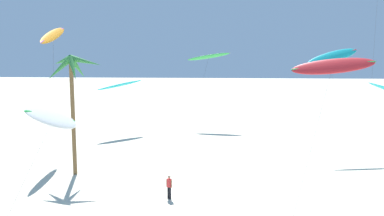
{
  "coord_description": "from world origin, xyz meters",
  "views": [
    {
      "loc": [
        1.29,
        -2.23,
        10.9
      ],
      "look_at": [
        -0.01,
        19.58,
        7.78
      ],
      "focal_mm": 39.75,
      "sensor_mm": 36.0,
      "label": 1
    }
  ],
  "objects_px": {
    "palm_tree_2": "(72,78)",
    "flying_kite_8": "(333,66)",
    "person_near_right": "(169,186)",
    "flying_kite_1": "(120,85)",
    "flying_kite_4": "(332,57)",
    "flying_kite_2": "(53,35)",
    "flying_kite_10": "(209,57)",
    "flying_kite_5": "(53,118)"
  },
  "relations": [
    {
      "from": "flying_kite_4",
      "to": "flying_kite_10",
      "type": "distance_m",
      "value": 19.38
    },
    {
      "from": "palm_tree_2",
      "to": "person_near_right",
      "type": "distance_m",
      "value": 12.82
    },
    {
      "from": "palm_tree_2",
      "to": "flying_kite_4",
      "type": "distance_m",
      "value": 25.89
    },
    {
      "from": "flying_kite_1",
      "to": "flying_kite_8",
      "type": "height_order",
      "value": "flying_kite_8"
    },
    {
      "from": "flying_kite_2",
      "to": "flying_kite_5",
      "type": "distance_m",
      "value": 19.94
    },
    {
      "from": "flying_kite_1",
      "to": "flying_kite_8",
      "type": "relative_size",
      "value": 0.85
    },
    {
      "from": "flying_kite_2",
      "to": "flying_kite_4",
      "type": "distance_m",
      "value": 28.1
    },
    {
      "from": "person_near_right",
      "to": "palm_tree_2",
      "type": "bearing_deg",
      "value": 147.35
    },
    {
      "from": "flying_kite_2",
      "to": "person_near_right",
      "type": "relative_size",
      "value": 7.6
    },
    {
      "from": "flying_kite_10",
      "to": "person_near_right",
      "type": "xyz_separation_m",
      "value": [
        -2.19,
        -29.63,
        -8.67
      ]
    },
    {
      "from": "flying_kite_8",
      "to": "flying_kite_10",
      "type": "distance_m",
      "value": 33.8
    },
    {
      "from": "palm_tree_2",
      "to": "flying_kite_4",
      "type": "bearing_deg",
      "value": 21.83
    },
    {
      "from": "flying_kite_1",
      "to": "flying_kite_4",
      "type": "bearing_deg",
      "value": -18.36
    },
    {
      "from": "palm_tree_2",
      "to": "flying_kite_4",
      "type": "xyz_separation_m",
      "value": [
        23.99,
        9.61,
        1.55
      ]
    },
    {
      "from": "palm_tree_2",
      "to": "flying_kite_4",
      "type": "relative_size",
      "value": 0.92
    },
    {
      "from": "flying_kite_5",
      "to": "flying_kite_8",
      "type": "distance_m",
      "value": 16.71
    },
    {
      "from": "flying_kite_1",
      "to": "flying_kite_4",
      "type": "relative_size",
      "value": 0.8
    },
    {
      "from": "flying_kite_5",
      "to": "flying_kite_10",
      "type": "height_order",
      "value": "flying_kite_10"
    },
    {
      "from": "flying_kite_5",
      "to": "flying_kite_8",
      "type": "relative_size",
      "value": 1.16
    },
    {
      "from": "flying_kite_8",
      "to": "flying_kite_10",
      "type": "bearing_deg",
      "value": 104.01
    },
    {
      "from": "flying_kite_1",
      "to": "flying_kite_10",
      "type": "distance_m",
      "value": 13.18
    },
    {
      "from": "person_near_right",
      "to": "flying_kite_8",
      "type": "bearing_deg",
      "value": -16.94
    },
    {
      "from": "flying_kite_5",
      "to": "person_near_right",
      "type": "distance_m",
      "value": 10.56
    },
    {
      "from": "palm_tree_2",
      "to": "flying_kite_8",
      "type": "height_order",
      "value": "flying_kite_8"
    },
    {
      "from": "flying_kite_1",
      "to": "person_near_right",
      "type": "distance_m",
      "value": 25.38
    },
    {
      "from": "flying_kite_1",
      "to": "flying_kite_2",
      "type": "bearing_deg",
      "value": -108.02
    },
    {
      "from": "flying_kite_4",
      "to": "flying_kite_8",
      "type": "distance_m",
      "value": 19.03
    },
    {
      "from": "flying_kite_2",
      "to": "flying_kite_10",
      "type": "bearing_deg",
      "value": 50.71
    },
    {
      "from": "flying_kite_2",
      "to": "palm_tree_2",
      "type": "bearing_deg",
      "value": -57.47
    },
    {
      "from": "flying_kite_8",
      "to": "person_near_right",
      "type": "distance_m",
      "value": 13.97
    },
    {
      "from": "flying_kite_5",
      "to": "person_near_right",
      "type": "height_order",
      "value": "flying_kite_5"
    },
    {
      "from": "palm_tree_2",
      "to": "flying_kite_10",
      "type": "xyz_separation_m",
      "value": [
        11.0,
        23.99,
        1.26
      ]
    },
    {
      "from": "flying_kite_2",
      "to": "flying_kite_8",
      "type": "bearing_deg",
      "value": -32.68
    },
    {
      "from": "person_near_right",
      "to": "flying_kite_4",
      "type": "bearing_deg",
      "value": 45.14
    },
    {
      "from": "flying_kite_4",
      "to": "flying_kite_5",
      "type": "relative_size",
      "value": 0.92
    },
    {
      "from": "flying_kite_1",
      "to": "flying_kite_5",
      "type": "xyz_separation_m",
      "value": [
        3.03,
        -29.68,
        0.79
      ]
    },
    {
      "from": "palm_tree_2",
      "to": "flying_kite_8",
      "type": "distance_m",
      "value": 21.15
    },
    {
      "from": "flying_kite_4",
      "to": "flying_kite_5",
      "type": "xyz_separation_m",
      "value": [
        -20.95,
        -21.72,
        -2.93
      ]
    },
    {
      "from": "flying_kite_2",
      "to": "flying_kite_4",
      "type": "xyz_separation_m",
      "value": [
        27.77,
        3.69,
        -2.15
      ]
    },
    {
      "from": "palm_tree_2",
      "to": "flying_kite_4",
      "type": "height_order",
      "value": "flying_kite_4"
    },
    {
      "from": "flying_kite_8",
      "to": "flying_kite_2",
      "type": "bearing_deg",
      "value": 147.32
    },
    {
      "from": "flying_kite_1",
      "to": "flying_kite_10",
      "type": "relative_size",
      "value": 0.86
    }
  ]
}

